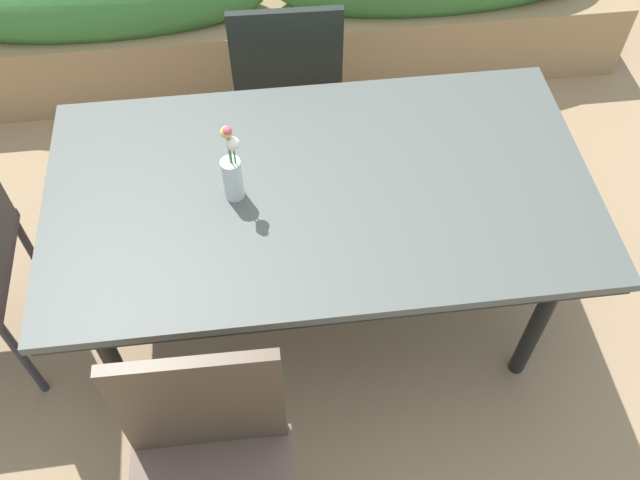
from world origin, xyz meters
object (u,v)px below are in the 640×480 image
Objects in this scene: chair_near_left at (210,478)px; planter_box at (274,17)px; dining_table at (320,199)px; chair_far_side at (286,73)px; flower_vase at (232,171)px.

planter_box is at bearing -97.56° from chair_near_left.
chair_near_left is 2.22m from planter_box.
dining_table is 0.86m from chair_near_left.
dining_table is 1.74× the size of chair_near_left.
chair_far_side is at bearing -101.19° from chair_near_left.
chair_near_left reaches higher than chair_far_side.
planter_box is (-0.01, 0.65, -0.20)m from chair_far_side.
planter_box is (-0.04, 1.42, -0.34)m from dining_table.
flower_vase is at bearing -98.21° from planter_box.
dining_table is 0.30m from flower_vase.
flower_vase is at bearing -178.26° from dining_table.
chair_near_left is 1.06× the size of chair_far_side.
chair_far_side is at bearing -89.55° from planter_box.
chair_far_side is (0.33, 1.53, -0.03)m from chair_near_left.
flower_vase is at bearing -97.82° from chair_near_left.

